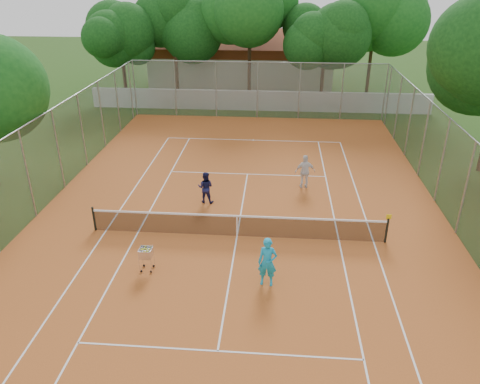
# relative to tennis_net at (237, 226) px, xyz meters

# --- Properties ---
(ground) EXTENTS (120.00, 120.00, 0.00)m
(ground) POSITION_rel_tennis_net_xyz_m (0.00, 0.00, -0.51)
(ground) COLOR #1C390F
(ground) RESTS_ON ground
(court_pad) EXTENTS (18.00, 34.00, 0.02)m
(court_pad) POSITION_rel_tennis_net_xyz_m (0.00, 0.00, -0.50)
(court_pad) COLOR #AF5722
(court_pad) RESTS_ON ground
(court_lines) EXTENTS (10.98, 23.78, 0.01)m
(court_lines) POSITION_rel_tennis_net_xyz_m (0.00, 0.00, -0.49)
(court_lines) COLOR white
(court_lines) RESTS_ON court_pad
(tennis_net) EXTENTS (11.88, 0.10, 0.98)m
(tennis_net) POSITION_rel_tennis_net_xyz_m (0.00, 0.00, 0.00)
(tennis_net) COLOR black
(tennis_net) RESTS_ON court_pad
(perimeter_fence) EXTENTS (18.00, 34.00, 4.00)m
(perimeter_fence) POSITION_rel_tennis_net_xyz_m (0.00, 0.00, 1.49)
(perimeter_fence) COLOR slate
(perimeter_fence) RESTS_ON ground
(boundary_wall) EXTENTS (26.00, 0.30, 1.50)m
(boundary_wall) POSITION_rel_tennis_net_xyz_m (0.00, 19.00, 0.24)
(boundary_wall) COLOR silver
(boundary_wall) RESTS_ON ground
(clubhouse) EXTENTS (16.40, 9.00, 4.40)m
(clubhouse) POSITION_rel_tennis_net_xyz_m (-2.00, 29.00, 1.69)
(clubhouse) COLOR beige
(clubhouse) RESTS_ON ground
(tropical_trees) EXTENTS (29.00, 19.00, 10.00)m
(tropical_trees) POSITION_rel_tennis_net_xyz_m (0.00, 22.00, 4.49)
(tropical_trees) COLOR #0E3911
(tropical_trees) RESTS_ON ground
(player_near) EXTENTS (0.69, 0.48, 1.79)m
(player_near) POSITION_rel_tennis_net_xyz_m (1.31, -3.11, 0.40)
(player_near) COLOR #179AC7
(player_near) RESTS_ON court_pad
(player_far_left) EXTENTS (0.79, 0.65, 1.50)m
(player_far_left) POSITION_rel_tennis_net_xyz_m (-1.72, 2.97, 0.26)
(player_far_left) COLOR #171946
(player_far_left) RESTS_ON court_pad
(player_far_right) EXTENTS (1.05, 0.56, 1.71)m
(player_far_right) POSITION_rel_tennis_net_xyz_m (2.93, 4.97, 0.36)
(player_far_right) COLOR silver
(player_far_right) RESTS_ON court_pad
(ball_hopper) EXTENTS (0.50, 0.50, 0.98)m
(ball_hopper) POSITION_rel_tennis_net_xyz_m (-3.03, -2.63, 0.00)
(ball_hopper) COLOR silver
(ball_hopper) RESTS_ON court_pad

